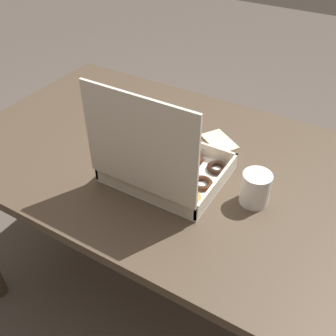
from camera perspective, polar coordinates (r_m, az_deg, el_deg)
The scene contains 5 objects.
ground_plane at distance 1.71m, azimuth 0.02°, elevation -17.60°, with size 8.00×8.00×0.00m, color #564C44.
dining_table at distance 1.24m, azimuth 0.03°, elevation -1.65°, with size 1.29×0.80×0.71m.
donut_box at distance 1.06m, azimuth -1.10°, elevation 0.69°, with size 0.31×0.26×0.31m.
coffee_mug at distance 1.03m, azimuth 12.60°, elevation -2.84°, with size 0.08×0.08×0.09m.
paper_napkin at distance 1.25m, azimuth 7.47°, elevation 3.84°, with size 0.14×0.13×0.01m.
Camera 1 is at (-0.48, 0.81, 1.42)m, focal length 42.00 mm.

